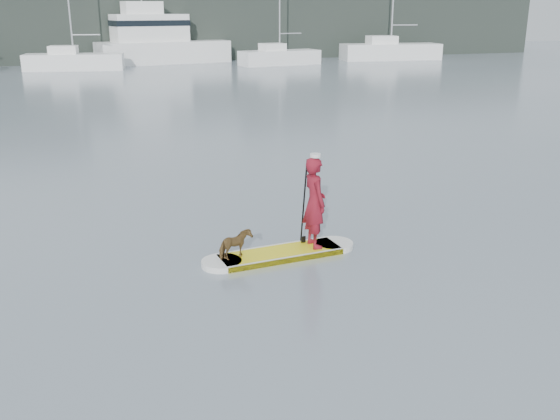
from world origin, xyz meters
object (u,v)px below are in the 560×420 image
object	(u,v)px
sailboat_f	(390,50)
sailboat_e	(279,56)
paddleboard	(280,254)
motor_yacht_a	(157,41)
paddler	(315,202)
dog	(235,245)
sailboat_d	(73,60)

from	to	relation	value
sailboat_f	sailboat_e	bearing A→B (deg)	-163.69
paddleboard	motor_yacht_a	bearing A→B (deg)	80.04
paddler	motor_yacht_a	size ratio (longest dim) A/B	0.15
sailboat_f	motor_yacht_a	xyz separation A→B (m)	(-21.83, 3.30, 1.03)
dog	sailboat_f	world-z (taller)	sailboat_f
sailboat_d	motor_yacht_a	xyz separation A→B (m)	(7.48, 4.27, 1.18)
paddleboard	sailboat_d	bearing A→B (deg)	89.38
sailboat_d	sailboat_e	xyz separation A→B (m)	(17.32, -0.90, -0.07)
paddler	dog	xyz separation A→B (m)	(-1.72, -0.13, -0.66)
motor_yacht_a	sailboat_e	bearing A→B (deg)	-37.42
motor_yacht_a	paddler	bearing A→B (deg)	-104.35
paddleboard	sailboat_e	xyz separation A→B (m)	(14.45, 42.32, 0.68)
paddleboard	motor_yacht_a	world-z (taller)	motor_yacht_a
paddler	sailboat_f	bearing A→B (deg)	-32.36
sailboat_e	sailboat_f	distance (m)	12.14
dog	motor_yacht_a	bearing A→B (deg)	-28.59
sailboat_d	sailboat_e	bearing A→B (deg)	6.73
dog	sailboat_e	size ratio (longest dim) A/B	0.07
sailboat_f	motor_yacht_a	size ratio (longest dim) A/B	1.17
dog	paddleboard	bearing A→B (deg)	-107.50
paddleboard	sailboat_e	bearing A→B (deg)	66.72
paddleboard	sailboat_e	distance (m)	44.73
dog	sailboat_e	distance (m)	45.11
paddleboard	sailboat_d	size ratio (longest dim) A/B	0.29
paddleboard	dog	world-z (taller)	dog
paddleboard	dog	distance (m)	1.02
dog	sailboat_f	xyz separation A→B (m)	(27.40, 44.26, 0.56)
sailboat_e	motor_yacht_a	bearing A→B (deg)	144.40
dog	sailboat_e	bearing A→B (deg)	-41.90
dog	sailboat_d	bearing A→B (deg)	-19.39
paddler	sailboat_d	bearing A→B (deg)	2.65
sailboat_d	dog	bearing A→B (deg)	-77.77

